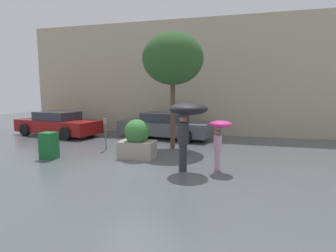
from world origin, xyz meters
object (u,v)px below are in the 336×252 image
object	(u,v)px
planter_box	(137,140)
newspaper_box	(49,146)
parking_meter	(105,127)
person_child	(219,133)
parked_car_near	(165,126)
street_tree	(173,59)
parked_car_far	(58,124)
person_adult	(187,116)

from	to	relation	value
planter_box	newspaper_box	world-z (taller)	planter_box
parking_meter	person_child	bearing A→B (deg)	-20.33
parked_car_near	person_child	bearing A→B (deg)	-139.24
planter_box	person_child	bearing A→B (deg)	-15.23
planter_box	street_tree	distance (m)	3.53
street_tree	parking_meter	world-z (taller)	street_tree
parked_car_far	planter_box	bearing A→B (deg)	-109.73
planter_box	newspaper_box	distance (m)	3.01
planter_box	newspaper_box	size ratio (longest dim) A/B	1.49
person_child	parked_car_near	world-z (taller)	person_child
person_child	parking_meter	size ratio (longest dim) A/B	1.17
person_adult	parked_car_far	world-z (taller)	person_adult
parked_car_far	person_child	bearing A→B (deg)	-105.02
person_adult	newspaper_box	distance (m)	4.95
street_tree	parking_meter	distance (m)	3.73
person_adult	parked_car_far	xyz separation A→B (m)	(-7.67, 4.46, -1.00)
planter_box	parked_car_near	distance (m)	4.13
planter_box	person_child	distance (m)	2.95
person_adult	parked_car_near	size ratio (longest dim) A/B	0.41
person_adult	person_child	bearing A→B (deg)	11.05
parked_car_far	street_tree	bearing A→B (deg)	-92.35
parked_car_near	parked_car_far	bearing A→B (deg)	106.71
person_adult	street_tree	bearing A→B (deg)	105.43
person_adult	person_child	xyz separation A→B (m)	(0.89, 0.27, -0.49)
street_tree	newspaper_box	distance (m)	5.50
parking_meter	newspaper_box	world-z (taller)	parking_meter
street_tree	newspaper_box	bearing A→B (deg)	-144.14
person_child	newspaper_box	distance (m)	5.74
person_adult	newspaper_box	bearing A→B (deg)	171.74
street_tree	newspaper_box	size ratio (longest dim) A/B	5.06
parked_car_far	parking_meter	world-z (taller)	parking_meter
person_child	newspaper_box	size ratio (longest dim) A/B	1.62
person_child	street_tree	distance (m)	4.10
person_adult	street_tree	xyz separation A→B (m)	(-1.11, 2.89, 1.93)
person_child	parked_car_near	distance (m)	5.73
parking_meter	newspaper_box	xyz separation A→B (m)	(-1.23, -1.70, -0.45)
parked_car_far	parking_meter	size ratio (longest dim) A/B	3.91
person_adult	newspaper_box	xyz separation A→B (m)	(-4.81, 0.22, -1.14)
street_tree	newspaper_box	world-z (taller)	street_tree
parked_car_far	street_tree	distance (m)	7.35
parked_car_near	person_adult	bearing A→B (deg)	-148.55
person_adult	newspaper_box	size ratio (longest dim) A/B	2.18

